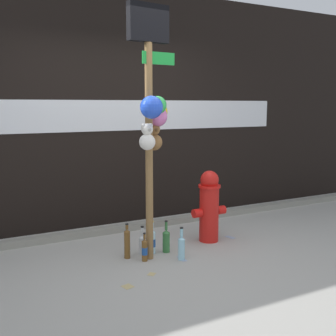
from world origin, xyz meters
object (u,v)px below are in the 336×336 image
at_px(memorial_post, 152,106).
at_px(bottle_3, 127,243).
at_px(bottle_1, 153,241).
at_px(bottle_2, 166,240).
at_px(bottle_5, 181,247).
at_px(fire_hydrant, 209,206).
at_px(bottle_4, 142,244).
at_px(bottle_0, 145,250).

bearing_deg(memorial_post, bottle_3, 153.86).
distance_m(bottle_1, bottle_3, 0.30).
relative_size(memorial_post, bottle_3, 6.84).
bearing_deg(bottle_1, bottle_3, -178.76).
bearing_deg(memorial_post, bottle_2, 24.39).
distance_m(memorial_post, bottle_5, 1.47).
bearing_deg(bottle_2, fire_hydrant, 9.83).
bearing_deg(fire_hydrant, bottle_4, -177.02).
relative_size(bottle_3, bottle_5, 1.08).
distance_m(bottle_0, bottle_5, 0.38).
relative_size(fire_hydrant, bottle_5, 2.41).
relative_size(bottle_1, bottle_4, 1.16).
height_order(bottle_0, bottle_4, bottle_4).
bearing_deg(fire_hydrant, bottle_3, -175.72).
relative_size(bottle_2, bottle_3, 0.94).
height_order(memorial_post, bottle_3, memorial_post).
bearing_deg(fire_hydrant, memorial_post, -166.41).
relative_size(bottle_0, bottle_4, 0.97).
bearing_deg(bottle_1, memorial_post, -114.12).
bearing_deg(bottle_4, memorial_post, -70.58).
height_order(bottle_1, bottle_4, bottle_1).
distance_m(bottle_2, bottle_3, 0.45).
height_order(memorial_post, fire_hydrant, memorial_post).
height_order(bottle_4, bottle_5, bottle_5).
distance_m(fire_hydrant, bottle_4, 0.93).
bearing_deg(memorial_post, bottle_0, -160.82).
bearing_deg(bottle_2, bottle_4, 166.33).
relative_size(memorial_post, bottle_0, 8.53).
relative_size(bottle_0, bottle_5, 0.86).
distance_m(bottle_1, bottle_5, 0.36).
bearing_deg(bottle_3, fire_hydrant, 4.28).
height_order(memorial_post, bottle_1, memorial_post).
relative_size(fire_hydrant, bottle_2, 2.38).
xyz_separation_m(bottle_2, bottle_4, (-0.26, 0.06, -0.02)).
bearing_deg(bottle_3, bottle_2, -3.62).
bearing_deg(bottle_5, bottle_1, 119.41).
distance_m(bottle_3, bottle_5, 0.57).
xyz_separation_m(fire_hydrant, bottle_5, (-0.59, -0.39, -0.28)).
distance_m(bottle_4, bottle_5, 0.45).
bearing_deg(memorial_post, fire_hydrant, 13.59).
height_order(memorial_post, bottle_2, memorial_post).
relative_size(fire_hydrant, bottle_4, 2.71).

